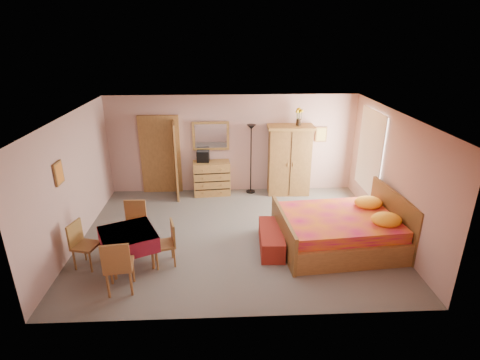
{
  "coord_description": "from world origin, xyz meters",
  "views": [
    {
      "loc": [
        -0.24,
        -7.05,
        4.07
      ],
      "look_at": [
        0.1,
        0.3,
        1.15
      ],
      "focal_mm": 28.0,
      "sensor_mm": 36.0,
      "label": 1
    }
  ],
  "objects_px": {
    "dining_table": "(129,248)",
    "stereo": "(203,156)",
    "wardrobe": "(289,160)",
    "chair_west": "(86,245)",
    "bench": "(271,239)",
    "chair_east": "(164,244)",
    "floor_lamp": "(251,160)",
    "wall_mirror": "(211,136)",
    "bed": "(339,221)",
    "chair_south": "(119,264)",
    "sunflower_vase": "(299,117)",
    "chair_north": "(134,226)",
    "chest_of_drawers": "(212,178)"
  },
  "relations": [
    {
      "from": "floor_lamp",
      "to": "chair_east",
      "type": "distance_m",
      "value": 3.83
    },
    {
      "from": "chair_south",
      "to": "chair_north",
      "type": "height_order",
      "value": "chair_south"
    },
    {
      "from": "floor_lamp",
      "to": "sunflower_vase",
      "type": "relative_size",
      "value": 4.17
    },
    {
      "from": "chair_south",
      "to": "chair_east",
      "type": "bearing_deg",
      "value": 41.38
    },
    {
      "from": "bed",
      "to": "chair_east",
      "type": "relative_size",
      "value": 2.78
    },
    {
      "from": "bench",
      "to": "sunflower_vase",
      "type": "bearing_deg",
      "value": 70.42
    },
    {
      "from": "stereo",
      "to": "bench",
      "type": "height_order",
      "value": "stereo"
    },
    {
      "from": "chair_west",
      "to": "chair_east",
      "type": "xyz_separation_m",
      "value": [
        1.42,
        0.01,
        -0.02
      ]
    },
    {
      "from": "sunflower_vase",
      "to": "bed",
      "type": "distance_m",
      "value": 3.17
    },
    {
      "from": "chest_of_drawers",
      "to": "dining_table",
      "type": "xyz_separation_m",
      "value": [
        -1.45,
        -3.23,
        -0.11
      ]
    },
    {
      "from": "chest_of_drawers",
      "to": "chair_south",
      "type": "xyz_separation_m",
      "value": [
        -1.43,
        -3.97,
        0.04
      ]
    },
    {
      "from": "stereo",
      "to": "wardrobe",
      "type": "xyz_separation_m",
      "value": [
        2.26,
        -0.07,
        -0.12
      ]
    },
    {
      "from": "stereo",
      "to": "bed",
      "type": "xyz_separation_m",
      "value": [
        2.82,
        -2.8,
        -0.5
      ]
    },
    {
      "from": "wall_mirror",
      "to": "bed",
      "type": "relative_size",
      "value": 0.4
    },
    {
      "from": "wardrobe",
      "to": "bench",
      "type": "bearing_deg",
      "value": -104.55
    },
    {
      "from": "sunflower_vase",
      "to": "chair_west",
      "type": "relative_size",
      "value": 0.5
    },
    {
      "from": "floor_lamp",
      "to": "dining_table",
      "type": "relative_size",
      "value": 2.0
    },
    {
      "from": "chest_of_drawers",
      "to": "chair_west",
      "type": "xyz_separation_m",
      "value": [
        -2.22,
        -3.25,
        -0.01
      ]
    },
    {
      "from": "chest_of_drawers",
      "to": "chair_west",
      "type": "bearing_deg",
      "value": -128.99
    },
    {
      "from": "bench",
      "to": "chair_west",
      "type": "height_order",
      "value": "chair_west"
    },
    {
      "from": "wardrobe",
      "to": "chair_east",
      "type": "relative_size",
      "value": 2.17
    },
    {
      "from": "chest_of_drawers",
      "to": "chair_north",
      "type": "xyz_separation_m",
      "value": [
        -1.48,
        -2.59,
        0.02
      ]
    },
    {
      "from": "chair_south",
      "to": "chair_west",
      "type": "relative_size",
      "value": 1.11
    },
    {
      "from": "dining_table",
      "to": "chair_west",
      "type": "xyz_separation_m",
      "value": [
        -0.77,
        -0.03,
        0.1
      ]
    },
    {
      "from": "sunflower_vase",
      "to": "chair_west",
      "type": "xyz_separation_m",
      "value": [
        -4.46,
        -3.25,
        -1.63
      ]
    },
    {
      "from": "stereo",
      "to": "chest_of_drawers",
      "type": "bearing_deg",
      "value": -10.85
    },
    {
      "from": "bed",
      "to": "chair_south",
      "type": "xyz_separation_m",
      "value": [
        -4.04,
        -1.22,
        -0.06
      ]
    },
    {
      "from": "floor_lamp",
      "to": "wall_mirror",
      "type": "bearing_deg",
      "value": 171.97
    },
    {
      "from": "floor_lamp",
      "to": "chair_east",
      "type": "relative_size",
      "value": 2.18
    },
    {
      "from": "chest_of_drawers",
      "to": "dining_table",
      "type": "height_order",
      "value": "chest_of_drawers"
    },
    {
      "from": "chair_west",
      "to": "stereo",
      "type": "bearing_deg",
      "value": 163.36
    },
    {
      "from": "wall_mirror",
      "to": "dining_table",
      "type": "relative_size",
      "value": 1.02
    },
    {
      "from": "stereo",
      "to": "dining_table",
      "type": "distance_m",
      "value": 3.57
    },
    {
      "from": "sunflower_vase",
      "to": "bench",
      "type": "xyz_separation_m",
      "value": [
        -0.99,
        -2.78,
        -1.88
      ]
    },
    {
      "from": "bed",
      "to": "bench",
      "type": "height_order",
      "value": "bed"
    },
    {
      "from": "wall_mirror",
      "to": "sunflower_vase",
      "type": "bearing_deg",
      "value": -6.36
    },
    {
      "from": "chest_of_drawers",
      "to": "chair_east",
      "type": "height_order",
      "value": "chest_of_drawers"
    },
    {
      "from": "dining_table",
      "to": "bench",
      "type": "bearing_deg",
      "value": 9.32
    },
    {
      "from": "chair_south",
      "to": "sunflower_vase",
      "type": "bearing_deg",
      "value": 39.61
    },
    {
      "from": "stereo",
      "to": "chair_north",
      "type": "relative_size",
      "value": 0.34
    },
    {
      "from": "stereo",
      "to": "chair_north",
      "type": "xyz_separation_m",
      "value": [
        -1.27,
        -2.63,
        -0.58
      ]
    },
    {
      "from": "sunflower_vase",
      "to": "chair_east",
      "type": "xyz_separation_m",
      "value": [
        -3.05,
        -3.25,
        -1.65
      ]
    },
    {
      "from": "chair_east",
      "to": "chair_north",
      "type": "bearing_deg",
      "value": 30.84
    },
    {
      "from": "chair_north",
      "to": "wardrobe",
      "type": "bearing_deg",
      "value": -142.95
    },
    {
      "from": "bench",
      "to": "dining_table",
      "type": "bearing_deg",
      "value": -170.68
    },
    {
      "from": "dining_table",
      "to": "wall_mirror",
      "type": "bearing_deg",
      "value": 67.13
    },
    {
      "from": "floor_lamp",
      "to": "wardrobe",
      "type": "distance_m",
      "value": 1.01
    },
    {
      "from": "dining_table",
      "to": "stereo",
      "type": "bearing_deg",
      "value": 69.24
    },
    {
      "from": "wardrobe",
      "to": "chair_west",
      "type": "bearing_deg",
      "value": -141.38
    },
    {
      "from": "chest_of_drawers",
      "to": "chair_west",
      "type": "relative_size",
      "value": 1.07
    }
  ]
}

